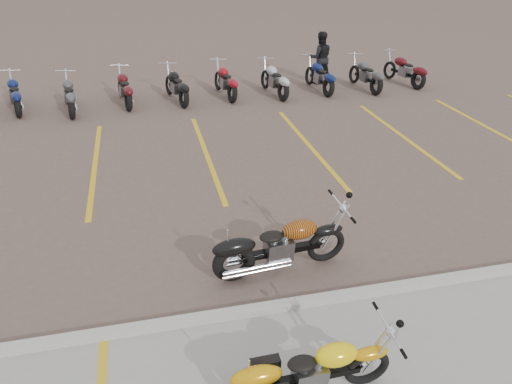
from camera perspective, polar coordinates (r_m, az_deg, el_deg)
ground at (r=9.10m, az=-2.01°, el=-5.44°), size 100.00×100.00×0.00m
curb at (r=7.51m, az=1.12°, el=-13.18°), size 60.00×0.18×0.12m
parking_stripes at (r=12.60m, az=-5.67°, el=4.29°), size 38.00×5.50×0.01m
yellow_cruiser at (r=6.22m, az=5.91°, el=-19.71°), size 1.98×0.30×0.82m
flame_cruiser at (r=8.06m, az=2.41°, el=-6.32°), size 2.28×0.40×0.94m
person_b at (r=18.79m, az=7.34°, el=14.97°), size 0.97×0.80×1.85m
bg_bike_row at (r=16.73m, az=-12.11°, el=11.70°), size 19.15×2.08×1.10m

